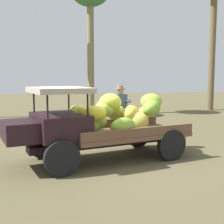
# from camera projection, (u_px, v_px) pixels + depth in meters

# --- Properties ---
(ground_plane) EXTENTS (60.00, 60.00, 0.00)m
(ground_plane) POSITION_uv_depth(u_px,v_px,m) (99.00, 159.00, 7.72)
(ground_plane) COLOR brown
(truck) EXTENTS (4.66, 2.68, 1.83)m
(truck) POSITION_uv_depth(u_px,v_px,m) (94.00, 123.00, 7.48)
(truck) COLOR black
(truck) RESTS_ON ground
(farmer) EXTENTS (0.56, 0.52, 1.79)m
(farmer) POSITION_uv_depth(u_px,v_px,m) (120.00, 109.00, 9.73)
(farmer) COLOR slate
(farmer) RESTS_ON ground
(wooden_crate) EXTENTS (0.63, 0.64, 0.50)m
(wooden_crate) POSITION_uv_depth(u_px,v_px,m) (176.00, 142.00, 8.51)
(wooden_crate) COLOR olive
(wooden_crate) RESTS_ON ground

